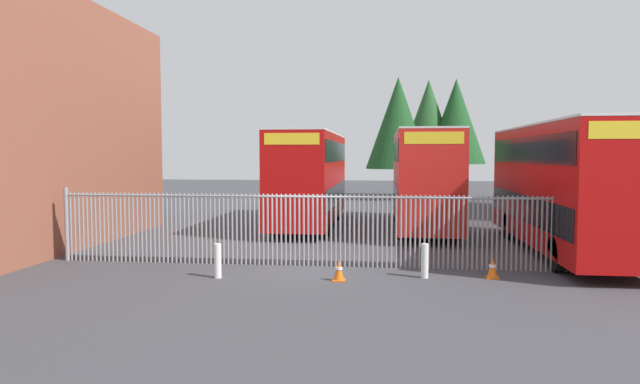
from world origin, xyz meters
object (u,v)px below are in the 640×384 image
at_px(double_decker_bus_near_gate, 562,183).
at_px(bollard_near_left, 218,261).
at_px(double_decker_bus_far_back, 311,175).
at_px(traffic_cone_mid_forecourt, 492,268).
at_px(double_decker_bus_behind_fence_left, 423,176).
at_px(traffic_cone_by_gate, 339,270).
at_px(double_decker_bus_behind_fence_right, 541,172).
at_px(bollard_center_front, 425,261).

height_order(double_decker_bus_near_gate, bollard_near_left, double_decker_bus_near_gate).
bearing_deg(double_decker_bus_far_back, traffic_cone_mid_forecourt, -58.91).
relative_size(double_decker_bus_behind_fence_left, bollard_near_left, 11.38).
relative_size(bollard_near_left, traffic_cone_by_gate, 1.61).
bearing_deg(double_decker_bus_behind_fence_left, double_decker_bus_far_back, 174.99).
bearing_deg(double_decker_bus_behind_fence_right, double_decker_bus_near_gate, -102.21).
distance_m(double_decker_bus_far_back, bollard_center_front, 12.02).
xyz_separation_m(double_decker_bus_far_back, traffic_cone_mid_forecourt, (6.48, -10.74, -2.13)).
relative_size(double_decker_bus_behind_fence_right, bollard_near_left, 11.38).
relative_size(double_decker_bus_behind_fence_right, bollard_center_front, 11.38).
bearing_deg(bollard_center_front, bollard_near_left, -173.45).
relative_size(double_decker_bus_far_back, bollard_center_front, 11.38).
distance_m(double_decker_bus_behind_fence_left, double_decker_bus_far_back, 5.29).
bearing_deg(double_decker_bus_far_back, bollard_near_left, -95.10).
bearing_deg(double_decker_bus_far_back, double_decker_bus_behind_fence_left, -5.01).
distance_m(double_decker_bus_far_back, traffic_cone_by_gate, 11.98).
bearing_deg(double_decker_bus_far_back, bollard_center_front, -67.03).
bearing_deg(traffic_cone_by_gate, bollard_near_left, -179.91).
distance_m(bollard_near_left, traffic_cone_mid_forecourt, 7.56).
distance_m(double_decker_bus_behind_fence_right, traffic_cone_by_gate, 21.60).
distance_m(double_decker_bus_behind_fence_left, bollard_near_left, 12.92).
height_order(double_decker_bus_far_back, bollard_center_front, double_decker_bus_far_back).
xyz_separation_m(double_decker_bus_behind_fence_left, double_decker_bus_behind_fence_right, (7.28, 7.80, 0.00)).
height_order(double_decker_bus_near_gate, double_decker_bus_far_back, same).
xyz_separation_m(double_decker_bus_behind_fence_right, traffic_cone_mid_forecourt, (-6.08, -18.08, -2.13)).
bearing_deg(bollard_near_left, double_decker_bus_near_gate, 26.22).
xyz_separation_m(double_decker_bus_near_gate, bollard_center_front, (-4.96, -4.58, -1.95)).
bearing_deg(double_decker_bus_behind_fence_right, double_decker_bus_far_back, -149.69).
relative_size(double_decker_bus_behind_fence_left, double_decker_bus_behind_fence_right, 1.00).
bearing_deg(traffic_cone_mid_forecourt, bollard_near_left, -173.68).
distance_m(double_decker_bus_behind_fence_right, double_decker_bus_far_back, 14.54).
bearing_deg(bollard_near_left, traffic_cone_by_gate, 0.09).
xyz_separation_m(double_decker_bus_behind_fence_right, bollard_center_front, (-7.92, -18.26, -1.95)).
bearing_deg(bollard_center_front, double_decker_bus_behind_fence_right, 66.54).
bearing_deg(traffic_cone_mid_forecourt, double_decker_bus_behind_fence_right, 71.42).
xyz_separation_m(double_decker_bus_near_gate, double_decker_bus_behind_fence_right, (2.96, 13.67, 0.00)).
distance_m(double_decker_bus_behind_fence_left, double_decker_bus_behind_fence_right, 10.67).
xyz_separation_m(double_decker_bus_behind_fence_right, bollard_near_left, (-13.58, -18.91, -1.95)).
relative_size(double_decker_bus_behind_fence_right, traffic_cone_mid_forecourt, 18.32).
height_order(double_decker_bus_behind_fence_right, bollard_near_left, double_decker_bus_behind_fence_right).
distance_m(double_decker_bus_near_gate, bollard_center_front, 7.03).
xyz_separation_m(traffic_cone_by_gate, traffic_cone_mid_forecourt, (4.16, 0.83, 0.00)).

